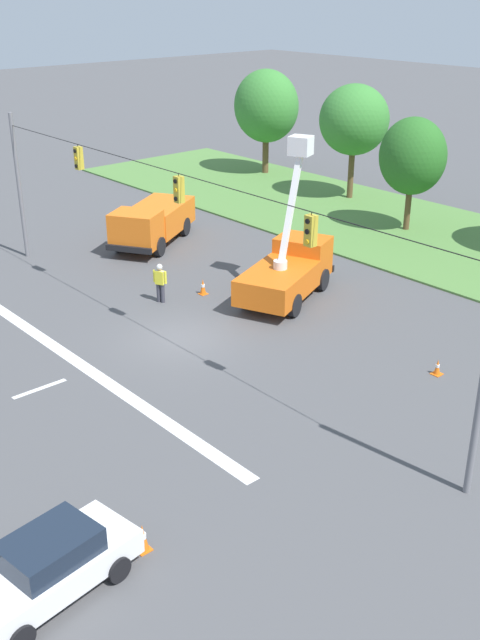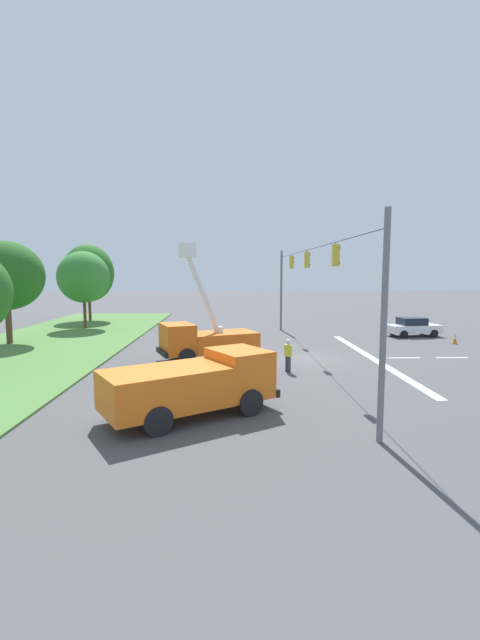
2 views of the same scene
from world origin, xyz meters
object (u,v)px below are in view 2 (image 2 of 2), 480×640
sedan_white (413,327)px  traffic_cone_mid_left (225,334)px  road_worker (288,353)px  traffic_cone_foreground_right (455,339)px  tree_far_east (83,277)px  traffic_cone_foreground_left (251,363)px  tree_east_end (88,273)px  utility_truck_support_near (194,383)px  tree_east (6,276)px  utility_truck_bucket_lift (205,338)px  traffic_cone_mid_right (383,331)px

sedan_white → traffic_cone_mid_left: (-0.40, 15.52, -0.51)m
road_worker → traffic_cone_foreground_right: bearing=-57.7°
tree_far_east → traffic_cone_foreground_left: bearing=-139.4°
tree_far_east → tree_east_end: tree_east_end is taller
tree_east_end → traffic_cone_mid_left: size_ratio=13.77×
traffic_cone_foreground_left → sedan_white: bearing=-49.7°
tree_far_east → traffic_cone_foreground_left: size_ratio=9.97×
utility_truck_support_near → traffic_cone_mid_left: size_ratio=11.27×
tree_east → traffic_cone_foreground_right: bearing=-90.9°
utility_truck_support_near → sedan_white: size_ratio=1.49×
utility_truck_bucket_lift → traffic_cone_foreground_right: 18.95m
sedan_white → tree_east: bearing=96.1°
utility_truck_support_near → traffic_cone_mid_right: utility_truck_support_near is taller
sedan_white → traffic_cone_foreground_right: sedan_white is taller
traffic_cone_foreground_left → tree_east: bearing=63.7°
traffic_cone_foreground_right → traffic_cone_mid_right: bearing=44.4°
tree_far_east → traffic_cone_foreground_right: 31.70m
tree_east → sedan_white: size_ratio=1.67×
traffic_cone_foreground_right → traffic_cone_mid_right: traffic_cone_foreground_right is taller
tree_far_east → sedan_white: tree_far_east is taller
traffic_cone_foreground_left → traffic_cone_mid_left: 11.56m
tree_east_end → sedan_white: tree_east_end is taller
traffic_cone_foreground_left → traffic_cone_mid_left: size_ratio=1.21×
tree_east → utility_truck_bucket_lift: size_ratio=1.08×
tree_east → traffic_cone_foreground_right: size_ratio=9.47×
tree_far_east → traffic_cone_foreground_right: size_ratio=9.05×
tree_east_end → utility_truck_bucket_lift: (-20.50, -13.48, -3.82)m
utility_truck_support_near → traffic_cone_foreground_left: (7.38, -2.47, -0.87)m
road_worker → traffic_cone_foreground_right: road_worker is taller
tree_far_east → traffic_cone_mid_left: size_ratio=12.06×
utility_truck_bucket_lift → sedan_white: 18.99m
sedan_white → utility_truck_bucket_lift: bearing=118.8°
utility_truck_bucket_lift → traffic_cone_foreground_right: size_ratio=8.74×
sedan_white → traffic_cone_foreground_left: 18.33m
road_worker → traffic_cone_foreground_left: bearing=75.5°
tree_east → utility_truck_support_near: bearing=-137.1°
tree_far_east → traffic_cone_mid_left: tree_far_east is taller
utility_truck_support_near → traffic_cone_mid_left: bearing=-2.8°
utility_truck_bucket_lift → traffic_cone_mid_right: size_ratio=9.00×
utility_truck_bucket_lift → traffic_cone_mid_left: utility_truck_bucket_lift is taller
tree_east → traffic_cone_foreground_left: size_ratio=10.43×
sedan_white → traffic_cone_foreground_right: (-3.81, -1.52, -0.39)m
tree_east → tree_far_east: bearing=-17.5°
traffic_cone_foreground_right → traffic_cone_mid_right: (4.02, 3.93, -0.01)m
road_worker → traffic_cone_mid_right: (12.57, -9.61, -0.62)m
utility_truck_bucket_lift → utility_truck_support_near: size_ratio=1.03×
traffic_cone_mid_left → tree_east: bearing=100.5°
utility_truck_bucket_lift → traffic_cone_mid_left: size_ratio=11.64×
utility_truck_support_near → traffic_cone_mid_right: (19.44, -14.04, -0.85)m
road_worker → traffic_cone_mid_left: bearing=16.3°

